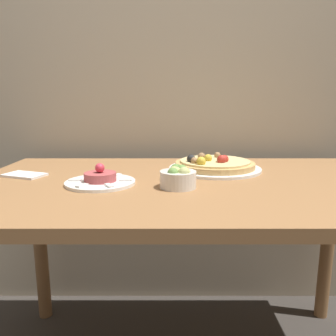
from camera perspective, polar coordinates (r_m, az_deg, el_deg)
back_wall at (r=1.64m, az=2.88°, el=20.92°), size 8.00×0.05×2.60m
dining_table at (r=1.13m, az=3.92°, el=-6.69°), size 1.47×0.86×0.77m
pizza_plate at (r=1.27m, az=8.16°, el=0.50°), size 0.35×0.35×0.06m
tartare_plate at (r=1.07m, az=-11.61°, el=-2.05°), size 0.22×0.22×0.07m
small_bowl at (r=1.00m, az=1.84°, el=-1.57°), size 0.11×0.11×0.07m
napkin at (r=1.26m, az=-23.64°, el=-1.11°), size 0.16×0.13×0.01m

